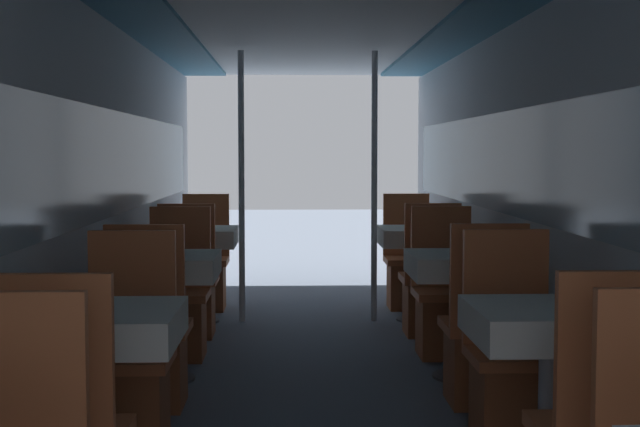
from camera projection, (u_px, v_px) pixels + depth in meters
wall_left at (71, 200)px, 4.58m from camera, size 0.05×10.06×2.16m
wall_right at (560, 200)px, 4.66m from camera, size 0.05×10.06×2.16m
dining_table_left_1 at (99, 336)px, 3.45m from camera, size 0.62×0.62×0.75m
chair_left_far_1 at (128, 385)px, 4.05m from camera, size 0.40×0.40×0.99m
dining_table_left_2 at (165, 273)px, 5.26m from camera, size 0.62×0.62×0.75m
chair_left_near_2 at (151, 352)px, 4.71m from camera, size 0.40×0.40×0.99m
chair_left_far_2 at (178, 313)px, 5.87m from camera, size 0.40×0.40×0.99m
dining_table_left_3 at (197, 242)px, 7.08m from camera, size 0.62×0.62×0.75m
chair_left_near_3 at (190, 297)px, 6.53m from camera, size 0.40×0.40×0.99m
chair_left_far_3 at (205, 275)px, 7.69m from camera, size 0.40×0.40×0.99m
support_pole_left_3 at (242, 187)px, 7.07m from camera, size 0.05×0.05×2.16m
dining_table_right_1 at (550, 333)px, 3.50m from camera, size 0.62×0.62×0.75m
chair_right_far_1 at (512, 382)px, 4.11m from camera, size 0.40×0.40×0.99m
dining_table_right_2 at (461, 271)px, 5.32m from camera, size 0.62×0.62×0.75m
chair_right_near_2 at (482, 350)px, 4.77m from camera, size 0.40×0.40×0.99m
chair_right_far_2 at (444, 311)px, 5.93m from camera, size 0.40×0.40×0.99m
dining_table_right_3 at (418, 241)px, 7.14m from camera, size 0.62×0.62×0.75m
chair_right_near_3 at (429, 295)px, 6.59m from camera, size 0.40×0.40×0.99m
chair_right_far_3 at (408, 274)px, 7.75m from camera, size 0.40×0.40×0.99m
support_pole_right_3 at (374, 187)px, 7.10m from camera, size 0.05×0.05×2.16m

